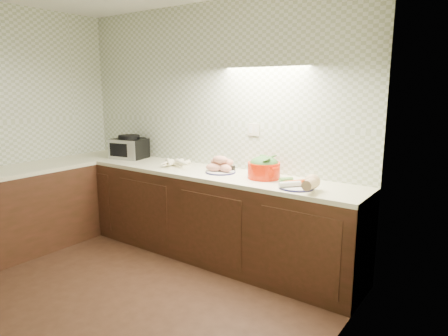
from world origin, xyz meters
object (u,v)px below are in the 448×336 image
Objects in this scene: dutch_oven at (264,168)px; veg_plate at (303,183)px; onion_bowl at (228,167)px; parsnip_pile at (180,164)px; sweet_potato_plate at (221,166)px; toaster_oven at (129,147)px.

veg_plate is (0.47, -0.16, -0.05)m from dutch_oven.
onion_bowl is 0.97m from veg_plate.
veg_plate reaches higher than onion_bowl.
sweet_potato_plate is at bearing 3.44° from parsnip_pile.
sweet_potato_plate is 0.76× the size of dutch_oven.
onion_bowl reaches higher than parsnip_pile.
toaster_oven is 2.34m from veg_plate.
dutch_oven reaches higher than sweet_potato_plate.
sweet_potato_plate is 0.75× the size of veg_plate.
parsnip_pile is 0.55m from onion_bowl.
dutch_oven is at bearing 2.79° from sweet_potato_plate.
toaster_oven is at bearing -176.75° from onion_bowl.
toaster_oven is at bearing -155.86° from dutch_oven.
veg_plate is at bearing -4.07° from parsnip_pile.
toaster_oven is 1.08× the size of veg_plate.
veg_plate is (0.94, -0.25, 0.01)m from onion_bowl.
sweet_potato_plate is at bearing -98.02° from onion_bowl.
onion_bowl is 0.34× the size of dutch_oven.
toaster_oven is at bearing 175.82° from veg_plate.
dutch_oven is (1.00, 0.05, 0.07)m from parsnip_pile.
sweet_potato_plate reaches higher than parsnip_pile.
sweet_potato_plate reaches higher than onion_bowl.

